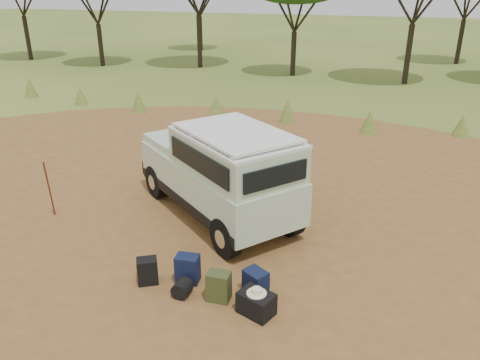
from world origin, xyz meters
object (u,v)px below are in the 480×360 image
(backpack_navy, at_px, (188,269))
(backpack_black, at_px, (148,271))
(safari_vehicle, at_px, (220,173))
(hard_case, at_px, (256,304))
(duffel_navy, at_px, (256,282))
(walking_staff, at_px, (49,190))
(backpack_olive, at_px, (219,286))

(backpack_navy, bearing_deg, backpack_black, -165.47)
(safari_vehicle, distance_m, hard_case, 3.53)
(duffel_navy, bearing_deg, walking_staff, -162.86)
(safari_vehicle, bearing_deg, walking_staff, -121.04)
(walking_staff, height_order, duffel_navy, walking_staff)
(hard_case, bearing_deg, backpack_black, -164.50)
(safari_vehicle, xyz_separation_m, duffel_navy, (1.57, -2.44, -0.82))
(backpack_navy, xyz_separation_m, hard_case, (1.39, -0.43, -0.07))
(backpack_navy, bearing_deg, walking_staff, 155.24)
(backpack_olive, height_order, hard_case, backpack_olive)
(safari_vehicle, bearing_deg, backpack_olive, -31.62)
(backpack_olive, xyz_separation_m, duffel_navy, (0.52, 0.37, -0.04))
(duffel_navy, height_order, hard_case, duffel_navy)
(backpack_black, xyz_separation_m, duffel_navy, (1.86, 0.33, -0.02))
(walking_staff, xyz_separation_m, duffel_navy, (5.03, -1.10, -0.49))
(hard_case, bearing_deg, duffel_navy, 128.98)
(backpack_navy, bearing_deg, hard_case, -24.94)
(walking_staff, xyz_separation_m, hard_case, (5.20, -1.60, -0.52))
(walking_staff, relative_size, backpack_black, 3.05)
(backpack_black, relative_size, duffel_navy, 1.10)
(walking_staff, xyz_separation_m, backpack_navy, (3.82, -1.17, -0.45))
(backpack_olive, height_order, duffel_navy, backpack_olive)
(walking_staff, bearing_deg, hard_case, -52.47)
(backpack_black, height_order, backpack_navy, backpack_navy)
(backpack_olive, bearing_deg, hard_case, -14.26)
(backpack_black, bearing_deg, walking_staff, 124.48)
(backpack_navy, relative_size, duffel_navy, 1.20)
(duffel_navy, bearing_deg, backpack_olive, -115.25)
(walking_staff, distance_m, backpack_navy, 4.02)
(duffel_navy, bearing_deg, hard_case, -41.80)
(backpack_black, height_order, hard_case, backpack_black)
(walking_staff, height_order, backpack_black, walking_staff)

